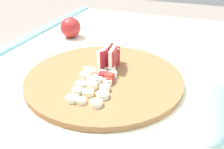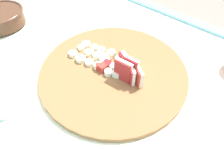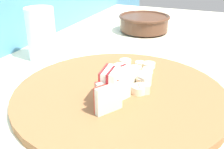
{
  "view_description": "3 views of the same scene",
  "coord_description": "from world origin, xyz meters",
  "px_view_note": "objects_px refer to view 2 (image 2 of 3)",
  "views": [
    {
      "loc": [
        0.42,
        0.25,
        1.22
      ],
      "look_at": [
        -0.12,
        0.04,
        0.9
      ],
      "focal_mm": 41.23,
      "sensor_mm": 36.0,
      "label": 1
    },
    {
      "loc": [
        -0.37,
        0.31,
        1.28
      ],
      "look_at": [
        -0.13,
        0.04,
        0.89
      ],
      "focal_mm": 30.95,
      "sensor_mm": 36.0,
      "label": 2
    },
    {
      "loc": [
        -0.55,
        -0.14,
        1.14
      ],
      "look_at": [
        -0.08,
        0.05,
        0.9
      ],
      "focal_mm": 43.65,
      "sensor_mm": 36.0,
      "label": 3
    }
  ],
  "objects_px": {
    "apple_wedge_fan": "(129,70)",
    "apple_dice_pile": "(110,63)",
    "cutting_board": "(113,71)",
    "banana_slice_rows": "(97,57)"
  },
  "relations": [
    {
      "from": "cutting_board",
      "to": "apple_dice_pile",
      "type": "relative_size",
      "value": 4.26
    },
    {
      "from": "cutting_board",
      "to": "banana_slice_rows",
      "type": "relative_size",
      "value": 2.56
    },
    {
      "from": "apple_wedge_fan",
      "to": "apple_dice_pile",
      "type": "xyz_separation_m",
      "value": [
        0.07,
        -0.0,
        -0.02
      ]
    },
    {
      "from": "cutting_board",
      "to": "apple_dice_pile",
      "type": "xyz_separation_m",
      "value": [
        0.02,
        -0.0,
        0.02
      ]
    },
    {
      "from": "apple_dice_pile",
      "to": "apple_wedge_fan",
      "type": "bearing_deg",
      "value": 178.28
    },
    {
      "from": "apple_wedge_fan",
      "to": "apple_dice_pile",
      "type": "relative_size",
      "value": 0.95
    },
    {
      "from": "apple_dice_pile",
      "to": "banana_slice_rows",
      "type": "distance_m",
      "value": 0.05
    },
    {
      "from": "banana_slice_rows",
      "to": "apple_dice_pile",
      "type": "bearing_deg",
      "value": -176.67
    },
    {
      "from": "banana_slice_rows",
      "to": "cutting_board",
      "type": "bearing_deg",
      "value": 178.26
    },
    {
      "from": "cutting_board",
      "to": "banana_slice_rows",
      "type": "bearing_deg",
      "value": -1.74
    }
  ]
}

